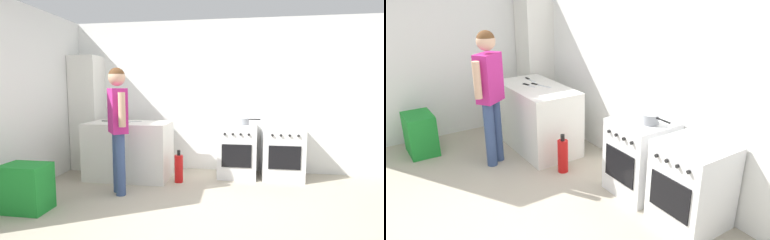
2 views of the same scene
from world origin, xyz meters
TOP-DOWN VIEW (x-y plane):
  - ground_plane at (0.00, 0.00)m, footprint 8.00×8.00m
  - back_wall at (0.00, 1.95)m, footprint 6.00×0.10m
  - side_wall_left at (-2.60, 0.40)m, footprint 0.10×3.10m
  - counter_unit at (-1.35, 1.20)m, footprint 1.30×0.70m
  - oven_left at (0.35, 1.58)m, footprint 0.61×0.62m
  - oven_right at (1.07, 1.58)m, footprint 0.63×0.62m
  - pot at (0.45, 1.59)m, footprint 0.36×0.18m
  - knife_bread at (-1.36, 1.26)m, footprint 0.34×0.14m
  - knife_utility at (-1.44, 1.13)m, footprint 0.25×0.09m
  - knife_chef at (-1.70, 1.28)m, footprint 0.31×0.05m
  - person at (-1.23, 0.49)m, footprint 0.37×0.48m
  - fire_extinguisher at (-0.52, 1.10)m, footprint 0.13×0.13m
  - recycling_crate_lower at (-2.07, -0.24)m, footprint 0.52×0.36m
  - recycling_crate_upper at (-2.07, -0.24)m, footprint 0.52×0.36m
  - larder_cabinet at (-2.30, 1.68)m, footprint 0.48×0.44m

SIDE VIEW (x-z plane):
  - ground_plane at x=0.00m, z-range 0.00..0.00m
  - recycling_crate_lower at x=-2.07m, z-range 0.00..0.28m
  - fire_extinguisher at x=-0.52m, z-range -0.03..0.47m
  - recycling_crate_upper at x=-2.07m, z-range 0.28..0.56m
  - oven_left at x=0.35m, z-range 0.00..0.85m
  - oven_right at x=1.07m, z-range 0.00..0.85m
  - counter_unit at x=-1.35m, z-range 0.00..0.90m
  - knife_bread at x=-1.36m, z-range 0.90..0.91m
  - knife_chef at x=-1.70m, z-range 0.90..0.91m
  - knife_utility at x=-1.44m, z-range 0.90..0.91m
  - pot at x=0.45m, z-range 0.85..0.96m
  - larder_cabinet at x=-2.30m, z-range 0.00..2.00m
  - person at x=-1.23m, z-range 0.18..1.89m
  - back_wall at x=0.00m, z-range 0.00..2.60m
  - side_wall_left at x=-2.60m, z-range 0.00..2.60m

